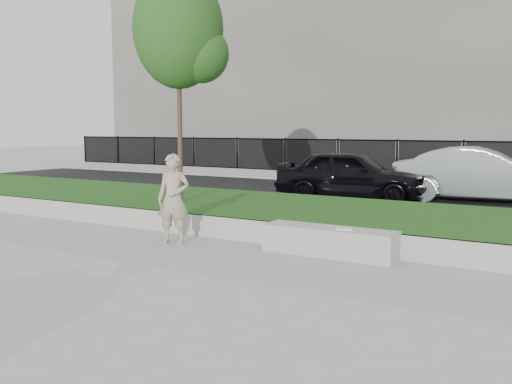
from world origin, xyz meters
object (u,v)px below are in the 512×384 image
Objects in this scene: stone_bench at (329,241)px; car_silver at (481,175)px; man at (173,199)px; young_tree at (182,34)px; car_dark at (350,175)px; book at (344,229)px.

car_silver is at bearing 83.26° from stone_bench.
stone_bench is 1.38× the size of man.
young_tree is 6.16m from car_dark.
man is 7.04m from car_dark.
man is at bearing 150.36° from car_silver.
car_silver reaches higher than book.
young_tree reaches higher than car_dark.
car_silver is at bearing 64.21° from book.
man reaches higher than stone_bench.
man is 0.39× the size of car_dark.
young_tree reaches higher than stone_bench.
man is at bearing -168.53° from stone_bench.
stone_bench is at bearing -170.03° from car_dark.
car_silver is at bearing 50.24° from young_tree.
stone_bench is 0.36m from book.
book is 0.05× the size of young_tree.
stone_bench is 6.86m from car_dark.
book is 7.89m from car_silver.
man is 9.12m from car_silver.
book is at bearing -8.84° from man.
car_dark is at bearing 89.95° from book.
stone_bench is at bearing 148.40° from book.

